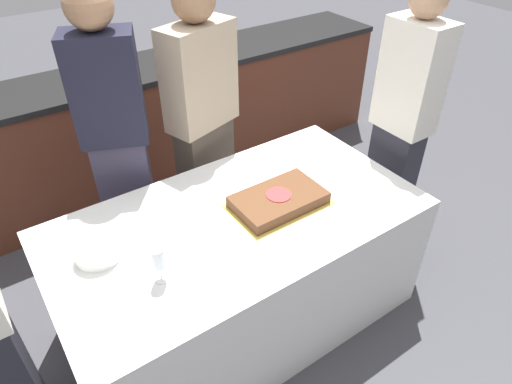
{
  "coord_description": "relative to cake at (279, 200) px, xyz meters",
  "views": [
    {
      "loc": [
        -0.88,
        -1.42,
        2.13
      ],
      "look_at": [
        0.11,
        0.0,
        0.83
      ],
      "focal_mm": 32.0,
      "sensor_mm": 36.0,
      "label": 1
    }
  ],
  "objects": [
    {
      "name": "wine_glass",
      "position": [
        -0.69,
        -0.12,
        0.09
      ],
      "size": [
        0.06,
        0.06,
        0.17
      ],
      "color": "white",
      "rests_on": "dining_table"
    },
    {
      "name": "side_plate_near_cake",
      "position": [
        -0.04,
        0.32,
        -0.03
      ],
      "size": [
        0.21,
        0.21,
        0.0
      ],
      "color": "white",
      "rests_on": "dining_table"
    },
    {
      "name": "person_seated_right",
      "position": [
        0.9,
        0.04,
        0.11
      ],
      "size": [
        0.2,
        0.32,
        1.65
      ],
      "rotation": [
        0.0,
        0.0,
        -1.57
      ],
      "color": "#282833",
      "rests_on": "ground_plane"
    },
    {
      "name": "person_cutting_cake",
      "position": [
        0.0,
        0.74,
        0.1
      ],
      "size": [
        0.46,
        0.31,
        1.65
      ],
      "rotation": [
        0.0,
        0.0,
        -2.85
      ],
      "color": "#4C4238",
      "rests_on": "ground_plane"
    },
    {
      "name": "dining_table",
      "position": [
        -0.21,
        0.04,
        -0.39
      ],
      "size": [
        1.79,
        0.96,
        0.73
      ],
      "color": "silver",
      "rests_on": "ground_plane"
    },
    {
      "name": "cake",
      "position": [
        0.0,
        0.0,
        0.0
      ],
      "size": [
        0.48,
        0.31,
        0.07
      ],
      "color": "gold",
      "rests_on": "dining_table"
    },
    {
      "name": "ground_plane",
      "position": [
        -0.21,
        0.04,
        -0.76
      ],
      "size": [
        14.0,
        14.0,
        0.0
      ],
      "primitive_type": "plane",
      "color": "#424247"
    },
    {
      "name": "back_counter",
      "position": [
        -0.21,
        1.59,
        -0.3
      ],
      "size": [
        4.4,
        0.58,
        0.92
      ],
      "color": "#5B2D1E",
      "rests_on": "ground_plane"
    },
    {
      "name": "person_standing_back",
      "position": [
        -0.51,
        0.74,
        0.14
      ],
      "size": [
        0.39,
        0.32,
        1.7
      ],
      "rotation": [
        0.0,
        0.0,
        2.74
      ],
      "color": "#383347",
      "rests_on": "ground_plane"
    },
    {
      "name": "plate_stack",
      "position": [
        -0.85,
        0.15,
        0.01
      ],
      "size": [
        0.19,
        0.19,
        0.09
      ],
      "color": "white",
      "rests_on": "dining_table"
    }
  ]
}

